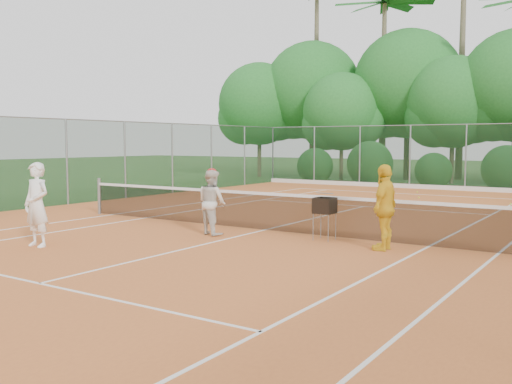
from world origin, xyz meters
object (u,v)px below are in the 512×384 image
(ball_hopper, at_px, (325,206))
(player_center_grp, at_px, (212,202))
(player_white, at_px, (37,205))
(player_yellow, at_px, (385,207))

(ball_hopper, bearing_deg, player_center_grp, 177.69)
(player_white, xyz_separation_m, player_center_grp, (2.09, 3.28, -0.11))
(player_yellow, relative_size, ball_hopper, 1.83)
(player_yellow, bearing_deg, ball_hopper, -104.47)
(player_white, relative_size, player_center_grp, 1.12)
(player_yellow, bearing_deg, player_white, -60.07)
(player_center_grp, relative_size, player_yellow, 0.90)
(player_white, distance_m, player_center_grp, 3.89)
(player_yellow, bearing_deg, player_center_grp, -85.23)
(player_center_grp, distance_m, ball_hopper, 2.70)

